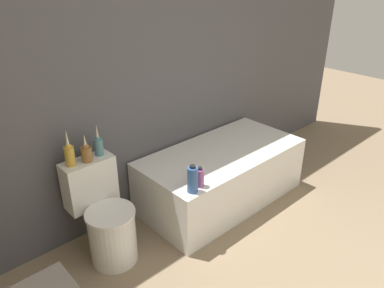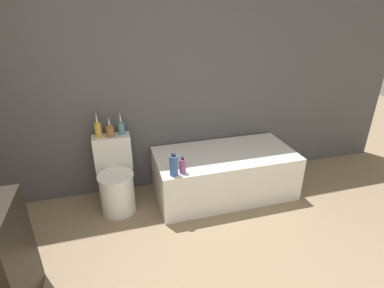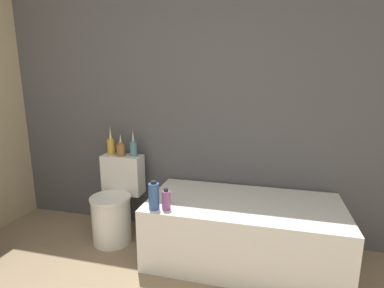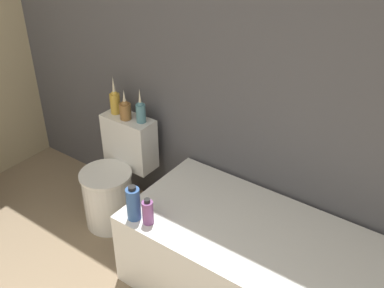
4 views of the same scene
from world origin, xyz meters
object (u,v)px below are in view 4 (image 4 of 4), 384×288
object	(u,v)px
vase_gold	(115,101)
vase_silver	(125,109)
shampoo_bottle_short	(148,212)
toilet	(115,179)
vase_bronze	(141,111)
bathtub	(256,266)
shampoo_bottle_tall	(133,203)

from	to	relation	value
vase_gold	vase_silver	distance (m)	0.12
vase_silver	shampoo_bottle_short	distance (m)	0.85
shampoo_bottle_short	toilet	bearing A→B (deg)	150.22
toilet	vase_bronze	distance (m)	0.55
bathtub	vase_bronze	distance (m)	1.24
shampoo_bottle_tall	shampoo_bottle_short	xyz separation A→B (m)	(0.09, 0.02, -0.03)
shampoo_bottle_tall	shampoo_bottle_short	bearing A→B (deg)	10.21
toilet	vase_gold	world-z (taller)	vase_gold
vase_silver	shampoo_bottle_tall	distance (m)	0.79
vase_gold	vase_bronze	xyz separation A→B (m)	(0.23, 0.01, -0.01)
toilet	vase_silver	size ratio (longest dim) A/B	3.54
vase_silver	vase_bronze	world-z (taller)	vase_bronze
vase_gold	shampoo_bottle_tall	world-z (taller)	vase_gold
bathtub	vase_silver	world-z (taller)	vase_silver
toilet	shampoo_bottle_tall	bearing A→B (deg)	-34.93
vase_bronze	bathtub	bearing A→B (deg)	-13.64
vase_gold	shampoo_bottle_short	distance (m)	0.95
shampoo_bottle_tall	vase_bronze	bearing A→B (deg)	126.87
toilet	vase_silver	world-z (taller)	vase_silver
bathtub	vase_gold	size ratio (longest dim) A/B	5.55
bathtub	vase_bronze	xyz separation A→B (m)	(-1.06, 0.26, 0.57)
bathtub	vase_gold	bearing A→B (deg)	168.93
bathtub	shampoo_bottle_tall	size ratio (longest dim) A/B	6.88
bathtub	vase_silver	xyz separation A→B (m)	(-1.18, 0.23, 0.57)
vase_bronze	shampoo_bottle_short	bearing A→B (deg)	-46.85
bathtub	vase_silver	size ratio (longest dim) A/B	7.19
toilet	vase_bronze	xyz separation A→B (m)	(0.12, 0.19, 0.50)
toilet	vase_silver	xyz separation A→B (m)	(0.00, 0.16, 0.49)
bathtub	vase_bronze	size ratio (longest dim) A/B	6.23
vase_silver	vase_bronze	xyz separation A→B (m)	(0.12, 0.03, 0.01)
bathtub	vase_gold	xyz separation A→B (m)	(-1.29, 0.25, 0.58)
bathtub	vase_gold	distance (m)	1.44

